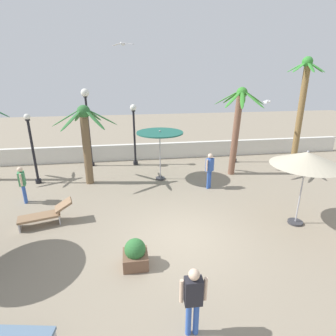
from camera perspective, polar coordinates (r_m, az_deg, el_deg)
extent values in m
plane|color=gray|center=(9.18, 3.03, -14.88)|extent=(56.00, 56.00, 0.00)
cube|color=silver|center=(16.99, -2.95, 3.65)|extent=(25.20, 0.30, 0.99)
cylinder|color=#333338|center=(13.83, -1.65, -2.19)|extent=(0.47, 0.47, 0.08)
cylinder|color=#A5A5AD|center=(13.43, -1.70, 2.53)|extent=(0.05, 0.05, 2.46)
cylinder|color=#1E594C|center=(13.12, -1.75, 7.58)|extent=(2.29, 2.29, 0.06)
sphere|color=#99999E|center=(13.11, -1.76, 7.89)|extent=(0.08, 0.08, 0.08)
cylinder|color=#333338|center=(11.01, 25.54, -10.40)|extent=(0.53, 0.53, 0.08)
cylinder|color=#A5A5AD|center=(10.53, 26.43, -5.12)|extent=(0.05, 0.05, 2.31)
cone|color=#B7AD93|center=(10.09, 27.58, 1.81)|extent=(2.36, 2.36, 0.46)
sphere|color=#99999E|center=(10.03, 27.79, 3.09)|extent=(0.08, 0.08, 0.08)
cylinder|color=olive|center=(16.79, 26.34, 9.75)|extent=(0.42, 0.33, 5.74)
sphere|color=#348831|center=(16.59, 27.67, 19.49)|extent=(0.54, 0.54, 0.54)
ellipsoid|color=#348831|center=(16.87, 29.04, 18.34)|extent=(0.93, 0.22, 0.58)
ellipsoid|color=#348831|center=(17.10, 27.58, 18.55)|extent=(0.71, 0.86, 0.58)
ellipsoid|color=#348831|center=(16.96, 26.25, 18.76)|extent=(0.34, 0.94, 0.58)
ellipsoid|color=#348831|center=(16.43, 25.72, 18.86)|extent=(0.94, 0.46, 0.58)
ellipsoid|color=#348831|center=(16.19, 26.30, 18.79)|extent=(0.94, 0.44, 0.58)
ellipsoid|color=#348831|center=(16.10, 28.26, 18.50)|extent=(0.39, 0.94, 0.58)
ellipsoid|color=#348831|center=(16.38, 29.24, 18.33)|extent=(0.65, 0.89, 0.58)
cylinder|color=brown|center=(14.36, 14.22, 6.80)|extent=(0.48, 0.34, 4.28)
sphere|color=#36862D|center=(14.12, 15.54, 15.27)|extent=(0.54, 0.54, 0.54)
ellipsoid|color=#36862D|center=(14.54, 17.93, 14.10)|extent=(1.30, 0.40, 0.78)
ellipsoid|color=#36862D|center=(14.86, 15.80, 14.41)|extent=(0.83, 1.21, 0.78)
ellipsoid|color=#36862D|center=(14.67, 13.43, 14.55)|extent=(0.63, 1.28, 0.78)
ellipsoid|color=#36862D|center=(14.28, 12.49, 14.49)|extent=(1.18, 0.88, 0.78)
ellipsoid|color=#36862D|center=(13.53, 13.76, 14.12)|extent=(1.17, 0.90, 0.78)
ellipsoid|color=#36862D|center=(13.42, 15.59, 13.92)|extent=(0.64, 1.27, 0.78)
ellipsoid|color=#36862D|center=(13.70, 17.87, 13.81)|extent=(0.78, 1.23, 0.78)
cylinder|color=brown|center=(13.35, -16.95, 3.93)|extent=(0.41, 0.38, 3.53)
sphere|color=#2D6932|center=(13.01, -17.59, 11.42)|extent=(0.60, 0.60, 0.60)
ellipsoid|color=#2D6932|center=(12.93, -13.97, 10.55)|extent=(1.41, 0.22, 0.83)
ellipsoid|color=#2D6932|center=(13.70, -15.68, 10.90)|extent=(0.76, 1.36, 0.83)
ellipsoid|color=#2D6932|center=(13.79, -18.55, 10.66)|extent=(0.81, 1.34, 0.83)
ellipsoid|color=#2D6932|center=(13.20, -20.90, 10.03)|extent=(1.41, 0.23, 0.83)
ellipsoid|color=#2D6932|center=(12.49, -19.95, 9.65)|extent=(0.96, 1.27, 0.83)
ellipsoid|color=#2D6932|center=(12.39, -15.45, 10.04)|extent=(1.07, 1.19, 0.83)
cylinder|color=black|center=(16.91, 13.98, 1.59)|extent=(0.28, 0.28, 0.20)
cylinder|color=black|center=(16.45, 14.51, 7.72)|extent=(0.12, 0.12, 3.90)
cylinder|color=black|center=(16.17, 15.11, 14.48)|extent=(0.22, 0.22, 0.06)
sphere|color=white|center=(16.16, 15.17, 15.11)|extent=(0.36, 0.36, 0.36)
cylinder|color=black|center=(14.80, -25.96, -2.52)|extent=(0.28, 0.28, 0.20)
cylinder|color=black|center=(14.36, -26.84, 2.94)|extent=(0.12, 0.12, 3.15)
cylinder|color=black|center=(14.04, -27.83, 9.09)|extent=(0.22, 0.22, 0.06)
sphere|color=white|center=(14.02, -27.92, 9.65)|extent=(0.28, 0.28, 0.28)
cylinder|color=black|center=(16.40, -15.90, 0.84)|extent=(0.28, 0.28, 0.20)
cylinder|color=black|center=(15.91, -16.54, 7.24)|extent=(0.12, 0.12, 3.96)
cylinder|color=black|center=(15.63, -17.26, 14.33)|extent=(0.22, 0.22, 0.06)
sphere|color=white|center=(15.61, -17.34, 15.13)|extent=(0.44, 0.44, 0.44)
cylinder|color=black|center=(16.09, -6.94, 1.11)|extent=(0.28, 0.28, 0.20)
cylinder|color=black|center=(15.68, -7.16, 6.27)|extent=(0.12, 0.12, 3.18)
cylinder|color=black|center=(15.39, -7.42, 12.02)|extent=(0.22, 0.22, 0.06)
sphere|color=white|center=(15.37, -7.45, 12.69)|extent=(0.36, 0.36, 0.36)
cube|color=#B7B7BC|center=(10.88, -29.13, -10.56)|extent=(0.18, 0.54, 0.35)
cube|color=#B7B7BC|center=(10.79, -22.22, -9.69)|extent=(0.18, 0.54, 0.35)
cube|color=#8C6B4C|center=(10.73, -25.83, -9.33)|extent=(1.50, 0.90, 0.08)
cube|color=#8C6B4C|center=(10.58, -21.46, -7.35)|extent=(0.74, 0.69, 0.37)
cylinder|color=#3359B2|center=(6.35, 4.40, -29.43)|extent=(0.12, 0.12, 0.84)
cylinder|color=#3359B2|center=(6.37, 6.02, -29.24)|extent=(0.12, 0.12, 0.84)
cube|color=#26262D|center=(5.84, 5.45, -24.74)|extent=(0.37, 0.25, 0.59)
sphere|color=beige|center=(5.56, 5.60, -21.73)|extent=(0.23, 0.23, 0.23)
cylinder|color=beige|center=(5.78, 2.90, -24.79)|extent=(0.08, 0.08, 0.53)
cylinder|color=beige|center=(5.86, 7.98, -24.23)|extent=(0.08, 0.08, 0.53)
cylinder|color=#3359B2|center=(12.70, 8.56, -2.57)|extent=(0.12, 0.12, 0.87)
cylinder|color=#3359B2|center=(12.82, 8.94, -2.36)|extent=(0.12, 0.12, 0.87)
cube|color=#3359B2|center=(12.50, 8.93, 0.68)|extent=(0.43, 0.42, 0.61)
sphere|color=beige|center=(12.37, 9.03, 2.54)|extent=(0.23, 0.23, 0.23)
cylinder|color=beige|center=(12.30, 8.34, 0.54)|extent=(0.08, 0.08, 0.55)
cylinder|color=beige|center=(12.69, 9.51, 1.08)|extent=(0.08, 0.08, 0.55)
cylinder|color=#3359B2|center=(12.69, -28.34, -5.02)|extent=(0.12, 0.12, 0.81)
cylinder|color=#3359B2|center=(12.84, -28.29, -4.73)|extent=(0.12, 0.12, 0.81)
cube|color=#3F8C59|center=(12.52, -28.82, -2.00)|extent=(0.32, 0.41, 0.57)
sphere|color=beige|center=(12.40, -29.12, -0.30)|extent=(0.22, 0.22, 0.22)
cylinder|color=beige|center=(12.29, -28.93, -2.26)|extent=(0.08, 0.08, 0.51)
cylinder|color=beige|center=(12.74, -28.76, -1.50)|extent=(0.08, 0.08, 0.51)
ellipsoid|color=white|center=(14.14, -9.56, 24.65)|extent=(0.27, 0.34, 0.12)
sphere|color=white|center=(13.99, -9.97, 24.80)|extent=(0.10, 0.10, 0.10)
cube|color=silver|center=(13.99, -8.48, 24.83)|extent=(0.56, 0.41, 0.10)
cube|color=silver|center=(14.28, -10.63, 24.61)|extent=(0.55, 0.41, 0.14)
ellipsoid|color=white|center=(15.30, 20.27, 13.12)|extent=(0.33, 0.28, 0.12)
sphere|color=white|center=(15.28, 20.94, 13.15)|extent=(0.10, 0.10, 0.10)
cube|color=silver|center=(15.60, 20.40, 13.29)|extent=(0.46, 0.60, 0.06)
cube|color=silver|center=(14.98, 20.16, 13.09)|extent=(0.46, 0.59, 0.13)
cube|color=brown|center=(8.07, -6.96, -18.81)|extent=(0.70, 0.70, 0.40)
sphere|color=#2D6B33|center=(7.86, -7.07, -16.81)|extent=(0.60, 0.60, 0.60)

